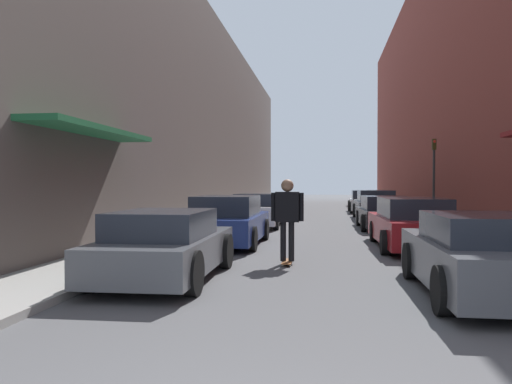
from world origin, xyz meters
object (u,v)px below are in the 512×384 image
object	(u,v)px
parked_car_left_2	(258,211)
parked_car_right_3	(375,205)
parked_car_left_0	(165,246)
parked_car_right_0	(485,256)
traffic_light	(434,171)
parked_car_right_2	(384,213)
skateboarder	(287,212)
parked_car_right_1	(412,224)
parked_car_right_4	(365,202)
parked_car_left_1	(228,221)

from	to	relation	value
parked_car_left_2	parked_car_right_3	size ratio (longest dim) A/B	0.91
parked_car_left_0	parked_car_right_0	xyz separation A→B (m)	(5.22, -0.62, 0.01)
parked_car_left_2	traffic_light	size ratio (longest dim) A/B	1.20
parked_car_left_0	parked_car_right_0	world-z (taller)	parked_car_right_0
parked_car_right_2	skateboarder	world-z (taller)	skateboarder
parked_car_left_0	parked_car_right_3	world-z (taller)	parked_car_right_3
parked_car_right_0	parked_car_right_1	world-z (taller)	parked_car_right_1
parked_car_right_1	parked_car_right_4	distance (m)	16.30
parked_car_left_1	parked_car_right_4	distance (m)	16.99
parked_car_left_0	traffic_light	bearing A→B (deg)	60.52
parked_car_right_0	skateboarder	bearing A→B (deg)	141.05
parked_car_left_2	parked_car_right_2	bearing A→B (deg)	-2.54
parked_car_left_0	parked_car_left_2	world-z (taller)	parked_car_left_2
parked_car_right_1	parked_car_right_4	bearing A→B (deg)	89.71
parked_car_left_1	parked_car_left_2	bearing A→B (deg)	89.43
parked_car_left_1	parked_car_right_3	xyz separation A→B (m)	(5.04, 10.57, 0.02)
parked_car_right_0	parked_car_right_1	distance (m)	5.63
parked_car_left_0	parked_car_right_4	bearing A→B (deg)	76.37
parked_car_left_1	parked_car_left_2	xyz separation A→B (m)	(0.06, 5.79, -0.02)
parked_car_left_0	parked_car_right_0	distance (m)	5.26
parked_car_left_2	parked_car_right_1	world-z (taller)	parked_car_right_1
parked_car_right_1	skateboarder	xyz separation A→B (m)	(-3.06, -3.05, 0.48)
parked_car_right_3	traffic_light	bearing A→B (deg)	-53.04
parked_car_left_1	parked_car_right_4	world-z (taller)	parked_car_left_1
parked_car_left_0	parked_car_left_1	world-z (taller)	parked_car_left_1
parked_car_right_0	traffic_light	distance (m)	13.74
traffic_light	parked_car_left_2	bearing A→B (deg)	-164.26
parked_car_right_1	parked_car_right_3	distance (m)	10.64
parked_car_right_2	parked_car_right_3	xyz separation A→B (m)	(0.14, 5.00, 0.08)
parked_car_left_0	parked_car_right_3	size ratio (longest dim) A/B	0.90
parked_car_right_3	parked_car_right_0	bearing A→B (deg)	-89.83
parked_car_left_2	traffic_light	bearing A→B (deg)	15.74
parked_car_right_3	skateboarder	xyz separation A→B (m)	(-3.15, -13.69, 0.44)
parked_car_left_2	parked_car_right_0	xyz separation A→B (m)	(5.03, -11.49, -0.02)
traffic_light	parked_car_right_2	bearing A→B (deg)	-135.41
parked_car_right_0	parked_car_right_3	xyz separation A→B (m)	(-0.05, 16.27, 0.06)
parked_car_right_1	parked_car_right_2	bearing A→B (deg)	90.55
parked_car_left_2	parked_car_right_4	bearing A→B (deg)	64.51
parked_car_left_1	parked_car_right_1	size ratio (longest dim) A/B	0.93
parked_car_right_1	parked_car_right_2	xyz separation A→B (m)	(-0.05, 5.64, -0.04)
parked_car_left_0	skateboarder	bearing A→B (deg)	44.04
skateboarder	parked_car_left_1	bearing A→B (deg)	121.26
parked_car_left_2	parked_car_right_2	world-z (taller)	parked_car_left_2
parked_car_right_0	parked_car_left_1	bearing A→B (deg)	131.74
parked_car_right_3	skateboarder	distance (m)	14.06
parked_car_left_0	parked_car_right_2	xyz separation A→B (m)	(5.03, 10.65, -0.01)
parked_car_left_1	skateboarder	distance (m)	3.68
parked_car_right_3	parked_car_right_4	world-z (taller)	parked_car_right_3
parked_car_left_2	parked_car_right_3	bearing A→B (deg)	43.85
parked_car_left_0	parked_car_right_4	size ratio (longest dim) A/B	1.02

